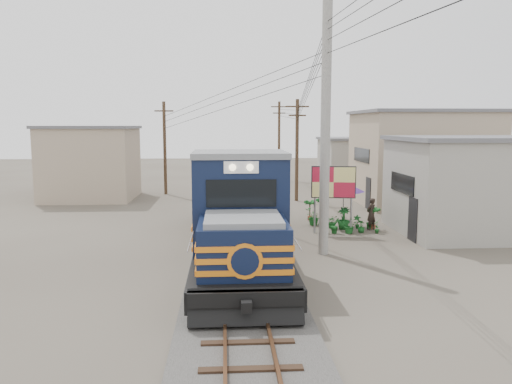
{
  "coord_description": "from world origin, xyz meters",
  "views": [
    {
      "loc": [
        -0.52,
        -20.19,
        5.22
      ],
      "look_at": [
        0.92,
        2.35,
        2.2
      ],
      "focal_mm": 35.0,
      "sensor_mm": 36.0,
      "label": 1
    }
  ],
  "objects": [
    {
      "name": "market_umbrella",
      "position": [
        5.6,
        4.86,
        2.11
      ],
      "size": [
        2.72,
        2.72,
        2.4
      ],
      "rotation": [
        0.0,
        0.0,
        -0.3
      ],
      "color": "black",
      "rests_on": "ground"
    },
    {
      "name": "shophouse_front",
      "position": [
        11.5,
        3.0,
        2.36
      ],
      "size": [
        7.35,
        6.3,
        4.7
      ],
      "color": "gray",
      "rests_on": "ground"
    },
    {
      "name": "shophouse_back",
      "position": [
        11.0,
        22.0,
        2.11
      ],
      "size": [
        6.3,
        6.3,
        4.2
      ],
      "color": "gray",
      "rests_on": "ground"
    },
    {
      "name": "wooden_pole_far",
      "position": [
        4.8,
        28.0,
        3.93
      ],
      "size": [
        1.6,
        0.24,
        7.5
      ],
      "color": "#4C3826",
      "rests_on": "ground"
    },
    {
      "name": "wooden_pole_left",
      "position": [
        -5.0,
        18.0,
        3.68
      ],
      "size": [
        1.6,
        0.24,
        7.0
      ],
      "color": "#4C3826",
      "rests_on": "ground"
    },
    {
      "name": "wooden_pole_mid",
      "position": [
        4.5,
        14.0,
        3.68
      ],
      "size": [
        1.6,
        0.24,
        7.0
      ],
      "color": "#4C3826",
      "rests_on": "ground"
    },
    {
      "name": "ballast",
      "position": [
        0.0,
        10.0,
        0.08
      ],
      "size": [
        3.6,
        70.0,
        0.16
      ],
      "primitive_type": "cube",
      "color": "#595651",
      "rests_on": "ground"
    },
    {
      "name": "locomotive",
      "position": [
        0.0,
        0.3,
        1.83
      ],
      "size": [
        3.14,
        17.09,
        4.24
      ],
      "color": "black",
      "rests_on": "ground"
    },
    {
      "name": "utility_pole_main",
      "position": [
        3.5,
        -0.5,
        5.0
      ],
      "size": [
        0.4,
        0.4,
        10.0
      ],
      "color": "#9E9B93",
      "rests_on": "ground"
    },
    {
      "name": "vendor",
      "position": [
        6.83,
        4.04,
        0.81
      ],
      "size": [
        0.71,
        0.64,
        1.62
      ],
      "primitive_type": "imported",
      "rotation": [
        0.0,
        0.0,
        3.7
      ],
      "color": "black",
      "rests_on": "ground"
    },
    {
      "name": "billboard",
      "position": [
        4.72,
        3.33,
        2.42
      ],
      "size": [
        2.12,
        0.46,
        3.29
      ],
      "rotation": [
        0.0,
        0.0,
        -0.16
      ],
      "color": "#99999E",
      "rests_on": "ground"
    },
    {
      "name": "track",
      "position": [
        0.0,
        10.0,
        0.26
      ],
      "size": [
        1.15,
        70.0,
        0.12
      ],
      "color": "#51331E",
      "rests_on": "ground"
    },
    {
      "name": "shophouse_mid",
      "position": [
        12.5,
        12.0,
        3.11
      ],
      "size": [
        8.4,
        7.35,
        6.2
      ],
      "color": "tan",
      "rests_on": "ground"
    },
    {
      "name": "shophouse_left",
      "position": [
        -10.0,
        16.0,
        2.61
      ],
      "size": [
        6.3,
        6.3,
        5.2
      ],
      "color": "tan",
      "rests_on": "ground"
    },
    {
      "name": "plant_nursery",
      "position": [
        5.13,
        4.24,
        0.43
      ],
      "size": [
        3.48,
        2.92,
        1.12
      ],
      "color": "#1A5E22",
      "rests_on": "ground"
    },
    {
      "name": "power_lines",
      "position": [
        -0.14,
        8.49,
        7.56
      ],
      "size": [
        9.65,
        19.0,
        3.3
      ],
      "color": "black",
      "rests_on": "ground"
    },
    {
      "name": "ground",
      "position": [
        0.0,
        0.0,
        0.0
      ],
      "size": [
        120.0,
        120.0,
        0.0
      ],
      "primitive_type": "plane",
      "color": "#473F35",
      "rests_on": "ground"
    }
  ]
}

